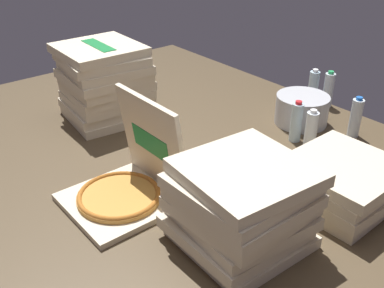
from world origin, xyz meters
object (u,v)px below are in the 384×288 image
at_px(open_pizza_box, 128,182).
at_px(water_bottle_2, 328,90).
at_px(water_bottle_3, 313,88).
at_px(water_bottle_0, 296,122).
at_px(ice_bucket, 302,109).
at_px(water_bottle_4, 356,118).
at_px(pizza_stack_left_far, 104,83).
at_px(pizza_stack_right_near, 241,206).
at_px(water_bottle_1, 311,131).
at_px(pizza_stack_left_near, 341,182).

bearing_deg(open_pizza_box, water_bottle_2, 92.21).
bearing_deg(water_bottle_3, water_bottle_0, -61.88).
height_order(ice_bucket, water_bottle_4, water_bottle_4).
height_order(pizza_stack_left_far, water_bottle_3, pizza_stack_left_far).
relative_size(ice_bucket, water_bottle_3, 1.31).
bearing_deg(pizza_stack_right_near, ice_bucket, 117.13).
bearing_deg(water_bottle_3, water_bottle_4, -22.61).
bearing_deg(water_bottle_4, water_bottle_3, 157.39).
bearing_deg(water_bottle_0, pizza_stack_right_near, -63.87).
xyz_separation_m(open_pizza_box, water_bottle_1, (0.21, 0.89, 0.02)).
relative_size(water_bottle_1, water_bottle_4, 1.00).
distance_m(pizza_stack_left_near, water_bottle_1, 0.41).
bearing_deg(pizza_stack_left_near, water_bottle_1, 144.25).
distance_m(ice_bucket, water_bottle_3, 0.28).
distance_m(open_pizza_box, pizza_stack_left_near, 0.84).
distance_m(water_bottle_2, water_bottle_3, 0.09).
xyz_separation_m(pizza_stack_right_near, water_bottle_3, (-0.60, 1.18, -0.06)).
distance_m(open_pizza_box, pizza_stack_right_near, 0.50).
bearing_deg(pizza_stack_left_far, pizza_stack_right_near, -7.65).
xyz_separation_m(pizza_stack_left_far, water_bottle_3, (0.60, 1.02, -0.10)).
bearing_deg(water_bottle_1, pizza_stack_left_near, -35.75).
bearing_deg(water_bottle_3, pizza_stack_left_far, -120.39).
distance_m(ice_bucket, water_bottle_2, 0.30).
xyz_separation_m(open_pizza_box, water_bottle_0, (0.10, 0.91, 0.02)).
height_order(water_bottle_1, water_bottle_3, same).
height_order(open_pizza_box, water_bottle_1, open_pizza_box).
xyz_separation_m(pizza_stack_left_near, water_bottle_2, (-0.60, 0.74, 0.01)).
bearing_deg(pizza_stack_left_far, open_pizza_box, -23.83).
relative_size(ice_bucket, water_bottle_2, 1.31).
bearing_deg(pizza_stack_right_near, pizza_stack_left_far, 172.35).
bearing_deg(water_bottle_0, water_bottle_4, 59.93).
bearing_deg(water_bottle_2, pizza_stack_left_near, -51.05).
bearing_deg(water_bottle_4, water_bottle_0, -120.07).
relative_size(ice_bucket, water_bottle_4, 1.31).
bearing_deg(open_pizza_box, pizza_stack_right_near, 18.84).
bearing_deg(water_bottle_0, water_bottle_1, -13.15).
bearing_deg(open_pizza_box, water_bottle_3, 95.47).
height_order(pizza_stack_left_near, water_bottle_2, water_bottle_2).
relative_size(pizza_stack_right_near, water_bottle_2, 2.06).
xyz_separation_m(pizza_stack_left_far, pizza_stack_left_near, (1.27, 0.32, -0.11)).
height_order(pizza_stack_right_near, pizza_stack_left_far, pizza_stack_left_far).
distance_m(pizza_stack_right_near, water_bottle_1, 0.77).
bearing_deg(pizza_stack_right_near, water_bottle_2, 113.16).
bearing_deg(pizza_stack_right_near, water_bottle_1, 109.75).
bearing_deg(ice_bucket, water_bottle_1, -43.56).
xyz_separation_m(water_bottle_2, water_bottle_3, (-0.07, -0.04, 0.00)).
xyz_separation_m(water_bottle_1, water_bottle_3, (-0.34, 0.46, 0.00)).
xyz_separation_m(pizza_stack_right_near, pizza_stack_left_near, (0.07, 0.48, -0.07)).
relative_size(water_bottle_2, water_bottle_4, 1.00).
distance_m(pizza_stack_right_near, ice_bucket, 1.05).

